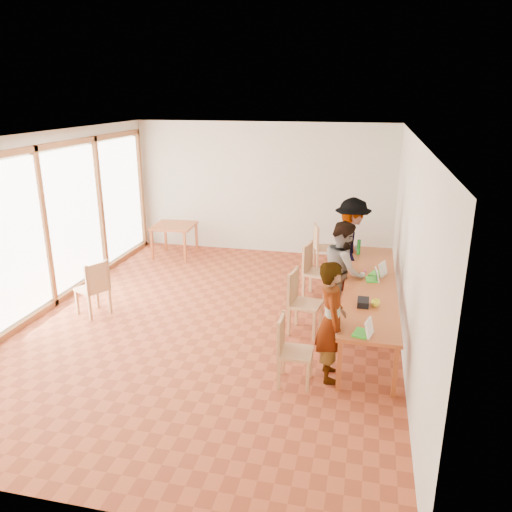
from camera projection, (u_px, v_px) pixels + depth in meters
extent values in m
plane|color=#A54928|center=(213.00, 321.00, 8.28)|extent=(8.00, 8.00, 0.00)
cube|color=beige|center=(263.00, 188.00, 11.52)|extent=(6.00, 0.10, 3.00)
cube|color=beige|center=(62.00, 362.00, 4.10)|extent=(6.00, 0.10, 3.00)
cube|color=beige|center=(409.00, 247.00, 7.18)|extent=(0.10, 8.00, 3.00)
cube|color=white|center=(43.00, 224.00, 8.43)|extent=(0.10, 8.00, 3.00)
cube|color=white|center=(208.00, 135.00, 7.33)|extent=(6.00, 8.00, 0.04)
cube|color=#AB5326|center=(370.00, 285.00, 7.86)|extent=(0.80, 4.00, 0.05)
cube|color=#AB5326|center=(339.00, 366.00, 6.25)|extent=(0.06, 0.06, 0.70)
cube|color=#AB5326|center=(352.00, 266.00, 9.85)|extent=(0.06, 0.06, 0.70)
cube|color=#AB5326|center=(395.00, 372.00, 6.11)|extent=(0.06, 0.06, 0.70)
cube|color=#AB5326|center=(387.00, 269.00, 9.70)|extent=(0.06, 0.06, 0.70)
cube|color=#AB5326|center=(174.00, 226.00, 11.34)|extent=(0.90, 0.90, 0.05)
cube|color=#AB5326|center=(152.00, 245.00, 11.18)|extent=(0.05, 0.05, 0.70)
cube|color=#AB5326|center=(166.00, 236.00, 11.90)|extent=(0.05, 0.05, 0.70)
cube|color=#AB5326|center=(185.00, 248.00, 11.01)|extent=(0.05, 0.05, 0.70)
cube|color=#AB5326|center=(197.00, 238.00, 11.74)|extent=(0.05, 0.05, 0.70)
cube|color=tan|center=(296.00, 353.00, 6.39)|extent=(0.43, 0.43, 0.04)
cube|color=tan|center=(281.00, 334.00, 6.35)|extent=(0.05, 0.43, 0.45)
cube|color=tan|center=(305.00, 304.00, 7.74)|extent=(0.54, 0.54, 0.04)
cube|color=tan|center=(293.00, 286.00, 7.73)|extent=(0.12, 0.47, 0.49)
cube|color=tan|center=(318.00, 273.00, 9.09)|extent=(0.56, 0.56, 0.04)
cube|color=tan|center=(307.00, 257.00, 9.09)|extent=(0.14, 0.47, 0.49)
cube|color=tan|center=(325.00, 248.00, 10.64)|extent=(0.56, 0.56, 0.04)
cube|color=tan|center=(316.00, 236.00, 10.55)|extent=(0.17, 0.44, 0.47)
cube|color=tan|center=(92.00, 289.00, 8.41)|extent=(0.61, 0.61, 0.04)
cube|color=tan|center=(98.00, 277.00, 8.21)|extent=(0.24, 0.42, 0.47)
imported|color=gray|center=(331.00, 321.00, 6.41)|extent=(0.50, 0.66, 1.62)
imported|color=gray|center=(343.00, 271.00, 8.17)|extent=(0.74, 0.89, 1.66)
imported|color=gray|center=(351.00, 245.00, 9.35)|extent=(0.74, 1.20, 1.78)
cube|color=green|center=(361.00, 333.00, 6.20)|extent=(0.24, 0.30, 0.03)
cube|color=white|center=(369.00, 328.00, 6.13)|extent=(0.13, 0.25, 0.22)
cube|color=green|center=(371.00, 280.00, 7.98)|extent=(0.20, 0.26, 0.03)
cube|color=white|center=(377.00, 275.00, 7.94)|extent=(0.10, 0.23, 0.20)
cube|color=green|center=(377.00, 274.00, 8.23)|extent=(0.29, 0.33, 0.03)
cube|color=white|center=(383.00, 269.00, 8.14)|extent=(0.17, 0.26, 0.23)
imported|color=#FCFF32|center=(376.00, 303.00, 7.00)|extent=(0.16, 0.16, 0.09)
cylinder|color=#198128|center=(359.00, 247.00, 9.22)|extent=(0.07, 0.07, 0.28)
cylinder|color=silver|center=(356.00, 248.00, 9.50)|extent=(0.07, 0.07, 0.09)
cylinder|color=white|center=(363.00, 275.00, 8.14)|extent=(0.08, 0.08, 0.06)
cube|color=#B92B54|center=(365.00, 271.00, 8.38)|extent=(0.05, 0.10, 0.01)
cube|color=black|center=(363.00, 302.00, 7.03)|extent=(0.16, 0.26, 0.09)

